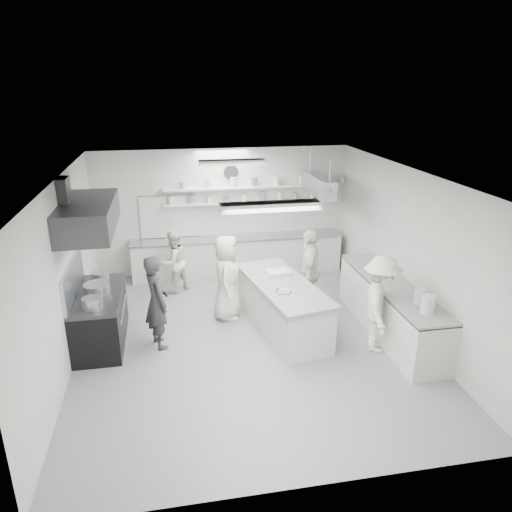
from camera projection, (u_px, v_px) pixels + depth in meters
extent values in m
cube|color=gray|center=(248.00, 340.00, 8.83)|extent=(6.00, 7.00, 0.02)
cube|color=white|center=(247.00, 175.00, 7.80)|extent=(6.00, 7.00, 0.02)
cube|color=silver|center=(223.00, 212.00, 11.55)|extent=(6.00, 0.04, 3.00)
cube|color=silver|center=(303.00, 378.00, 5.08)|extent=(6.00, 0.04, 3.00)
cube|color=silver|center=(65.00, 275.00, 7.80)|extent=(0.04, 7.00, 3.00)
cube|color=silver|center=(409.00, 252.00, 8.83)|extent=(0.04, 7.00, 3.00)
cube|color=black|center=(100.00, 319.00, 8.59)|extent=(0.80, 1.80, 0.90)
cube|color=#363638|center=(88.00, 216.00, 7.94)|extent=(0.85, 2.00, 0.50)
cube|color=silver|center=(238.00, 256.00, 11.68)|extent=(5.00, 0.60, 0.92)
cube|color=silver|center=(253.00, 201.00, 11.46)|extent=(4.20, 0.26, 0.04)
cube|color=silver|center=(253.00, 187.00, 11.34)|extent=(4.20, 0.26, 0.04)
cube|color=black|center=(168.00, 217.00, 11.32)|extent=(1.30, 0.04, 1.00)
cylinder|color=silver|center=(231.00, 172.00, 11.22)|extent=(0.32, 0.05, 0.32)
cube|color=silver|center=(390.00, 309.00, 8.94)|extent=(0.74, 3.30, 0.94)
cube|color=#A8ADB6|center=(319.00, 185.00, 10.60)|extent=(0.30, 1.60, 0.40)
cube|color=silver|center=(270.00, 206.00, 6.16)|extent=(1.30, 0.25, 0.10)
cube|color=silver|center=(232.00, 162.00, 9.48)|extent=(1.30, 0.25, 0.10)
cube|color=silver|center=(282.00, 308.00, 9.04)|extent=(1.34, 2.56, 0.90)
cylinder|color=#A8ADB6|center=(97.00, 290.00, 8.39)|extent=(0.45, 0.45, 0.23)
imported|color=#313131|center=(157.00, 302.00, 8.34)|extent=(0.59, 0.72, 1.70)
imported|color=silver|center=(173.00, 262.00, 10.59)|extent=(0.87, 0.84, 1.41)
imported|color=silver|center=(227.00, 277.00, 9.39)|extent=(0.72, 0.93, 1.70)
imported|color=silver|center=(310.00, 271.00, 9.63)|extent=(0.78, 1.10, 1.74)
imported|color=silver|center=(380.00, 304.00, 8.22)|extent=(1.02, 1.28, 1.73)
imported|color=#A8ADB6|center=(283.00, 293.00, 8.51)|extent=(0.36, 0.36, 0.07)
imported|color=silver|center=(265.00, 273.00, 9.37)|extent=(0.26, 0.26, 0.07)
imported|color=silver|center=(380.00, 266.00, 9.63)|extent=(0.22, 0.22, 0.05)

